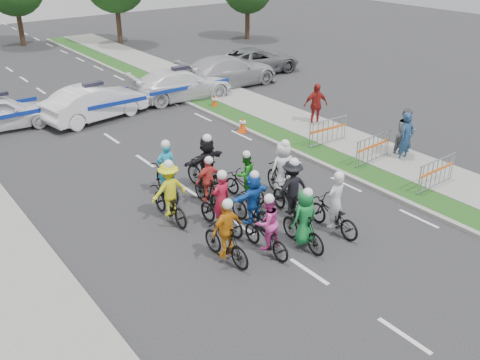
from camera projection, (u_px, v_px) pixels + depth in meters
ground at (309, 272)px, 13.82m from camera, size 90.00×90.00×0.00m
curb_right at (316, 161)px, 20.17m from camera, size 0.20×60.00×0.12m
grass_strip at (329, 157)px, 20.55m from camera, size 1.20×60.00×0.11m
sidewalk_right at (361, 146)px, 21.52m from camera, size 2.40×60.00×0.13m
rider_0 at (334, 212)px, 15.37m from camera, size 0.68×1.92×1.96m
rider_1 at (304, 224)px, 14.60m from camera, size 0.80×1.78×1.85m
rider_2 at (266, 231)px, 14.35m from camera, size 0.77×1.80×1.82m
rider_3 at (226, 237)px, 13.96m from camera, size 0.98×1.83×1.89m
rider_4 at (291, 195)px, 16.09m from camera, size 1.19×2.04×2.00m
rider_5 at (253, 203)px, 15.61m from camera, size 1.50×1.79×1.83m
rider_6 at (221, 210)px, 15.47m from camera, size 0.81×1.95×1.95m
rider_7 at (282, 175)px, 17.29m from camera, size 0.95×2.02×2.05m
rider_8 at (245, 181)px, 17.20m from camera, size 0.87×1.79×1.74m
rider_9 at (208, 187)px, 16.77m from camera, size 0.90×1.69×1.75m
rider_10 at (169, 197)px, 15.94m from camera, size 1.13×1.98×2.01m
rider_11 at (207, 167)px, 17.72m from camera, size 1.69×2.01×2.05m
rider_12 at (166, 178)px, 17.44m from camera, size 0.99×2.05×2.00m
police_car_0 at (0, 113)px, 23.22m from camera, size 4.58×2.30×1.50m
police_car_1 at (95, 103)px, 24.39m from camera, size 5.04×2.48×1.59m
police_car_2 at (181, 84)px, 27.29m from camera, size 5.59×2.83×1.56m
civilian_sedan at (229, 71)px, 29.55m from camera, size 5.81×2.46×1.67m
civilian_suv at (257, 60)px, 32.32m from camera, size 5.61×3.03×1.49m
spectator_0 at (406, 137)px, 19.93m from camera, size 0.70×0.47×1.91m
spectator_1 at (406, 133)px, 20.33m from camera, size 1.02×0.84×1.92m
spectator_2 at (316, 105)px, 23.53m from camera, size 1.22×0.82×1.92m
barrier_0 at (436, 175)px, 17.89m from camera, size 2.01×0.54×1.12m
barrier_1 at (373, 150)px, 19.86m from camera, size 2.03×0.63×1.12m
barrier_2 at (328, 132)px, 21.55m from camera, size 2.02×0.61×1.12m
cone_0 at (243, 124)px, 23.07m from camera, size 0.40×0.40×0.70m
cone_1 at (215, 101)px, 26.11m from camera, size 0.40×0.40×0.70m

